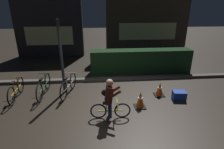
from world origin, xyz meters
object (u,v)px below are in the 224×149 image
object	(u,v)px
street_post	(61,58)
parked_bike_center_left	(69,85)
parked_bike_leftmost	(16,90)
parked_bike_left_mid	(44,86)
traffic_cone_far	(160,89)
blue_crate	(179,95)
traffic_cone_near	(140,100)
cyclist	(109,99)

from	to	relation	value
street_post	parked_bike_center_left	distance (m)	1.03
parked_bike_leftmost	parked_bike_center_left	bearing A→B (deg)	-87.19
street_post	parked_bike_leftmost	xyz separation A→B (m)	(-1.62, -0.32, -1.02)
parked_bike_leftmost	parked_bike_left_mid	size ratio (longest dim) A/B	0.96
traffic_cone_far	blue_crate	distance (m)	0.70
traffic_cone_far	blue_crate	xyz separation A→B (m)	(0.60, -0.35, -0.09)
blue_crate	parked_bike_left_mid	bearing A→B (deg)	171.29
traffic_cone_near	traffic_cone_far	world-z (taller)	traffic_cone_near
parked_bike_center_left	traffic_cone_far	xyz separation A→B (m)	(3.33, -0.40, -0.10)
parked_bike_center_left	traffic_cone_far	size ratio (longest dim) A/B	3.15
parked_bike_left_mid	blue_crate	size ratio (longest dim) A/B	3.73
parked_bike_leftmost	cyclist	size ratio (longest dim) A/B	1.26
street_post	parked_bike_leftmost	size ratio (longest dim) A/B	1.72
traffic_cone_near	traffic_cone_far	bearing A→B (deg)	40.13
parked_bike_center_left	blue_crate	bearing A→B (deg)	-88.55
parked_bike_leftmost	parked_bike_left_mid	xyz separation A→B (m)	(0.91, 0.16, 0.01)
parked_bike_leftmost	traffic_cone_far	world-z (taller)	parked_bike_leftmost
blue_crate	cyclist	size ratio (longest dim) A/B	0.35
parked_bike_left_mid	cyclist	size ratio (longest dim) A/B	1.32
traffic_cone_near	blue_crate	bearing A→B (deg)	15.03
street_post	cyclist	world-z (taller)	street_post
parked_bike_leftmost	blue_crate	world-z (taller)	parked_bike_leftmost
street_post	parked_bike_center_left	bearing A→B (deg)	-38.85
parked_bike_center_left	blue_crate	distance (m)	4.00
traffic_cone_near	cyclist	world-z (taller)	cyclist
street_post	traffic_cone_near	distance (m)	3.11
parked_bike_leftmost	traffic_cone_far	size ratio (longest dim) A/B	3.08
blue_crate	traffic_cone_near	bearing A→B (deg)	-164.97
parked_bike_left_mid	blue_crate	xyz separation A→B (m)	(4.82, -0.74, -0.19)
street_post	blue_crate	xyz separation A→B (m)	(4.11, -0.90, -1.20)
parked_bike_center_left	traffic_cone_near	xyz separation A→B (m)	(2.44, -1.15, -0.07)
traffic_cone_far	cyclist	bearing A→B (deg)	-147.01
blue_crate	traffic_cone_far	bearing A→B (deg)	149.38
parked_bike_leftmost	traffic_cone_far	bearing A→B (deg)	-95.36
cyclist	parked_bike_left_mid	bearing A→B (deg)	146.47
parked_bike_left_mid	blue_crate	bearing A→B (deg)	-96.56
parked_bike_center_left	street_post	bearing A→B (deg)	63.48
blue_crate	cyclist	distance (m)	2.72
parked_bike_left_mid	street_post	bearing A→B (deg)	-75.05
parked_bike_left_mid	cyclist	bearing A→B (deg)	-123.37
parked_bike_leftmost	traffic_cone_far	xyz separation A→B (m)	(5.13, -0.22, -0.09)
street_post	parked_bike_left_mid	xyz separation A→B (m)	(-0.71, -0.16, -1.00)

